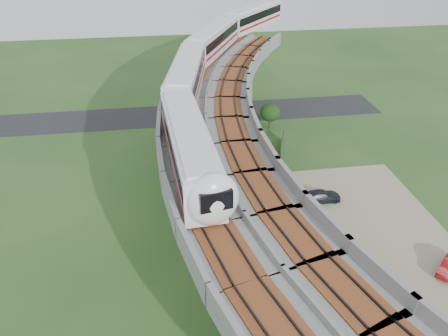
# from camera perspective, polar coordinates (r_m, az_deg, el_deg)

# --- Properties ---
(ground) EXTENTS (160.00, 160.00, 0.00)m
(ground) POSITION_cam_1_polar(r_m,az_deg,el_deg) (42.58, -1.53, -9.29)
(ground) COLOR #284C1E
(ground) RESTS_ON ground
(dirt_lot) EXTENTS (18.00, 26.00, 0.04)m
(dirt_lot) POSITION_cam_1_polar(r_m,az_deg,el_deg) (44.58, 17.19, -8.77)
(dirt_lot) COLOR gray
(dirt_lot) RESTS_ON ground
(asphalt_road) EXTENTS (60.00, 8.00, 0.03)m
(asphalt_road) POSITION_cam_1_polar(r_m,az_deg,el_deg) (68.23, -4.74, 7.00)
(asphalt_road) COLOR #232326
(asphalt_road) RESTS_ON ground
(viaduct) EXTENTS (19.58, 73.98, 11.40)m
(viaduct) POSITION_cam_1_polar(r_m,az_deg,el_deg) (37.98, 4.05, 1.81)
(viaduct) COLOR #99968E
(viaduct) RESTS_ON ground
(metro_train) EXTENTS (21.79, 58.49, 3.64)m
(metro_train) POSITION_cam_1_polar(r_m,az_deg,el_deg) (52.76, -0.85, 14.15)
(metro_train) COLOR silver
(metro_train) RESTS_ON ground
(fence) EXTENTS (3.87, 38.73, 1.50)m
(fence) POSITION_cam_1_polar(r_m,az_deg,el_deg) (44.05, 11.24, -7.15)
(fence) COLOR #2D382D
(fence) RESTS_ON ground
(tree_0) EXTENTS (2.94, 2.94, 3.76)m
(tree_0) POSITION_cam_1_polar(r_m,az_deg,el_deg) (62.70, 6.02, 7.21)
(tree_0) COLOR #382314
(tree_0) RESTS_ON ground
(tree_1) EXTENTS (2.13, 2.13, 2.74)m
(tree_1) POSITION_cam_1_polar(r_m,az_deg,el_deg) (55.95, 5.06, 3.45)
(tree_1) COLOR #382314
(tree_1) RESTS_ON ground
(tree_2) EXTENTS (2.09, 2.09, 2.77)m
(tree_2) POSITION_cam_1_polar(r_m,az_deg,el_deg) (51.48, 4.75, 0.94)
(tree_2) COLOR #382314
(tree_2) RESTS_ON ground
(tree_3) EXTENTS (3.06, 3.06, 3.51)m
(tree_3) POSITION_cam_1_polar(r_m,az_deg,el_deg) (47.64, 5.31, -1.30)
(tree_3) COLOR #382314
(tree_3) RESTS_ON ground
(tree_4) EXTENTS (2.35, 2.35, 3.20)m
(tree_4) POSITION_cam_1_polar(r_m,az_deg,el_deg) (42.76, 6.50, -5.57)
(tree_4) COLOR #382314
(tree_4) RESTS_ON ground
(tree_5) EXTENTS (2.17, 2.17, 3.35)m
(tree_5) POSITION_cam_1_polar(r_m,az_deg,el_deg) (36.33, 11.04, -13.40)
(tree_5) COLOR #382314
(tree_5) RESTS_ON ground
(tree_6) EXTENTS (2.11, 2.11, 3.26)m
(tree_6) POSITION_cam_1_polar(r_m,az_deg,el_deg) (34.52, 14.29, -17.00)
(tree_6) COLOR #382314
(tree_6) RESTS_ON ground
(car_white) EXTENTS (3.56, 3.61, 1.23)m
(car_white) POSITION_cam_1_polar(r_m,az_deg,el_deg) (39.45, 17.12, -13.64)
(car_white) COLOR white
(car_white) RESTS_ON dirt_lot
(car_dark) EXTENTS (4.35, 1.85, 1.25)m
(car_dark) POSITION_cam_1_polar(r_m,az_deg,el_deg) (48.41, 12.58, -3.59)
(car_dark) COLOR black
(car_dark) RESTS_ON dirt_lot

